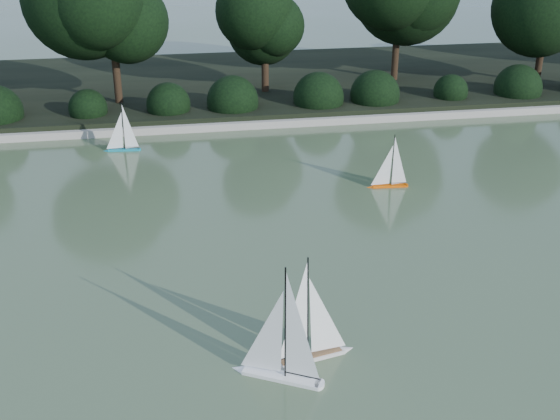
% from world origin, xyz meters
% --- Properties ---
extents(ground, '(80.00, 80.00, 0.00)m').
position_xyz_m(ground, '(0.00, 0.00, 0.00)').
color(ground, '#3A4C2D').
rests_on(ground, ground).
extents(pond_coping, '(40.00, 0.35, 0.18)m').
position_xyz_m(pond_coping, '(0.00, 9.00, 0.09)').
color(pond_coping, gray).
rests_on(pond_coping, ground).
extents(far_bank, '(40.00, 8.00, 0.30)m').
position_xyz_m(far_bank, '(0.00, 13.00, 0.15)').
color(far_bank, black).
rests_on(far_bank, ground).
extents(tree_line, '(26.31, 3.93, 4.39)m').
position_xyz_m(tree_line, '(1.23, 11.44, 2.64)').
color(tree_line, black).
rests_on(tree_line, ground).
extents(shrub_hedge, '(29.10, 1.10, 1.10)m').
position_xyz_m(shrub_hedge, '(0.00, 9.90, 0.45)').
color(shrub_hedge, black).
rests_on(shrub_hedge, ground).
extents(sailboat_white_a, '(1.10, 0.71, 1.61)m').
position_xyz_m(sailboat_white_a, '(-0.84, -0.93, 0.25)').
color(sailboat_white_a, white).
rests_on(sailboat_white_a, ground).
extents(sailboat_white_b, '(1.10, 0.40, 1.50)m').
position_xyz_m(sailboat_white_b, '(-0.25, -0.63, 0.23)').
color(sailboat_white_b, silver).
rests_on(sailboat_white_b, ground).
extents(sailboat_orange, '(0.85, 0.19, 1.16)m').
position_xyz_m(sailboat_orange, '(2.36, 4.65, 0.18)').
color(sailboat_orange, '#F05506').
rests_on(sailboat_orange, ground).
extents(sailboat_teal, '(0.87, 0.21, 1.18)m').
position_xyz_m(sailboat_teal, '(-2.90, 7.80, 0.19)').
color(sailboat_teal, teal).
rests_on(sailboat_teal, ground).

